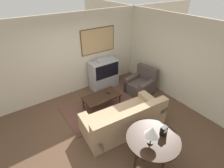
{
  "coord_description": "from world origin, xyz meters",
  "views": [
    {
      "loc": [
        -1.93,
        -3.04,
        3.58
      ],
      "look_at": [
        0.69,
        0.73,
        0.75
      ],
      "focal_mm": 28.0,
      "sensor_mm": 36.0,
      "label": 1
    }
  ],
  "objects_px": {
    "armchair": "(141,85)",
    "coffee_table": "(102,97)",
    "mantel_clock": "(164,131)",
    "console_table": "(153,140)",
    "couch": "(124,120)",
    "tv": "(104,74)",
    "table_lamp": "(152,132)"
  },
  "relations": [
    {
      "from": "table_lamp",
      "to": "console_table",
      "type": "bearing_deg",
      "value": 18.2
    },
    {
      "from": "couch",
      "to": "coffee_table",
      "type": "xyz_separation_m",
      "value": [
        -0.01,
        1.13,
        0.1
      ]
    },
    {
      "from": "tv",
      "to": "couch",
      "type": "xyz_separation_m",
      "value": [
        -0.71,
        -2.14,
        -0.24
      ]
    },
    {
      "from": "armchair",
      "to": "table_lamp",
      "type": "relative_size",
      "value": 2.31
    },
    {
      "from": "coffee_table",
      "to": "mantel_clock",
      "type": "distance_m",
      "value": 2.35
    },
    {
      "from": "coffee_table",
      "to": "console_table",
      "type": "xyz_separation_m",
      "value": [
        -0.15,
        -2.26,
        0.3
      ]
    },
    {
      "from": "couch",
      "to": "mantel_clock",
      "type": "distance_m",
      "value": 1.31
    },
    {
      "from": "coffee_table",
      "to": "couch",
      "type": "bearing_deg",
      "value": -89.25
    },
    {
      "from": "couch",
      "to": "console_table",
      "type": "relative_size",
      "value": 2.03
    },
    {
      "from": "tv",
      "to": "coffee_table",
      "type": "xyz_separation_m",
      "value": [
        -0.73,
        -1.01,
        -0.14
      ]
    },
    {
      "from": "console_table",
      "to": "table_lamp",
      "type": "distance_m",
      "value": 0.41
    },
    {
      "from": "tv",
      "to": "couch",
      "type": "distance_m",
      "value": 2.27
    },
    {
      "from": "mantel_clock",
      "to": "console_table",
      "type": "bearing_deg",
      "value": 169.25
    },
    {
      "from": "mantel_clock",
      "to": "armchair",
      "type": "bearing_deg",
      "value": 55.71
    },
    {
      "from": "tv",
      "to": "armchair",
      "type": "bearing_deg",
      "value": -49.71
    },
    {
      "from": "couch",
      "to": "console_table",
      "type": "height_order",
      "value": "couch"
    },
    {
      "from": "tv",
      "to": "table_lamp",
      "type": "xyz_separation_m",
      "value": [
        -1.01,
        -3.32,
        0.54
      ]
    },
    {
      "from": "armchair",
      "to": "coffee_table",
      "type": "height_order",
      "value": "armchair"
    },
    {
      "from": "armchair",
      "to": "table_lamp",
      "type": "height_order",
      "value": "table_lamp"
    },
    {
      "from": "couch",
      "to": "console_table",
      "type": "bearing_deg",
      "value": 86.38
    },
    {
      "from": "tv",
      "to": "mantel_clock",
      "type": "relative_size",
      "value": 5.32
    },
    {
      "from": "table_lamp",
      "to": "armchair",
      "type": "bearing_deg",
      "value": 49.68
    },
    {
      "from": "armchair",
      "to": "coffee_table",
      "type": "distance_m",
      "value": 1.63
    },
    {
      "from": "tv",
      "to": "table_lamp",
      "type": "height_order",
      "value": "table_lamp"
    },
    {
      "from": "coffee_table",
      "to": "table_lamp",
      "type": "distance_m",
      "value": 2.42
    },
    {
      "from": "coffee_table",
      "to": "armchair",
      "type": "bearing_deg",
      "value": -1.72
    },
    {
      "from": "console_table",
      "to": "armchair",
      "type": "bearing_deg",
      "value": 51.18
    },
    {
      "from": "couch",
      "to": "table_lamp",
      "type": "height_order",
      "value": "table_lamp"
    },
    {
      "from": "coffee_table",
      "to": "tv",
      "type": "bearing_deg",
      "value": 54.29
    },
    {
      "from": "couch",
      "to": "table_lamp",
      "type": "relative_size",
      "value": 5.32
    },
    {
      "from": "table_lamp",
      "to": "coffee_table",
      "type": "bearing_deg",
      "value": 83.02
    },
    {
      "from": "couch",
      "to": "coffee_table",
      "type": "relative_size",
      "value": 1.99
    }
  ]
}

